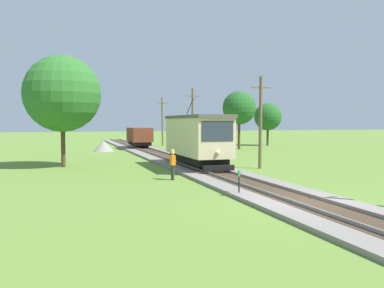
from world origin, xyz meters
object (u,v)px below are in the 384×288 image
object	(u,v)px
utility_pole_near_tram	(260,121)
track_worker	(173,163)
tree_right_near	(268,117)
tree_left_far	(62,94)
tree_left_near	(239,108)
trackside_signal_marker	(239,182)
red_tram	(197,138)
utility_pole_far	(162,121)
utility_pole_mid	(193,120)
gravel_pile	(104,146)
freight_car	(139,136)

from	to	relation	value
utility_pole_near_tram	track_worker	distance (m)	8.65
utility_pole_near_tram	tree_right_near	distance (m)	29.04
utility_pole_near_tram	tree_left_far	world-z (taller)	tree_left_far
utility_pole_near_tram	tree_left_near	bearing A→B (deg)	69.68
trackside_signal_marker	utility_pole_near_tram	bearing A→B (deg)	57.81
red_tram	tree_right_near	xyz separation A→B (m)	(18.64, 23.98, 1.89)
red_tram	trackside_signal_marker	xyz separation A→B (m)	(-1.66, -10.85, -1.53)
track_worker	tree_right_near	distance (m)	36.31
utility_pole_far	tree_left_near	bearing A→B (deg)	-54.28
red_tram	utility_pole_mid	xyz separation A→B (m)	(4.35, 14.38, 1.39)
track_worker	utility_pole_far	bearing A→B (deg)	73.29
track_worker	gravel_pile	bearing A→B (deg)	89.55
freight_car	track_worker	xyz separation A→B (m)	(-3.13, -27.18, -0.57)
freight_car	utility_pole_near_tram	size ratio (longest dim) A/B	0.79
tree_left_far	utility_pole_near_tram	bearing A→B (deg)	-21.72
red_tram	utility_pole_mid	world-z (taller)	utility_pole_mid
gravel_pile	utility_pole_mid	bearing A→B (deg)	-29.91
utility_pole_near_tram	tree_right_near	bearing A→B (deg)	60.52
gravel_pile	tree_left_near	bearing A→B (deg)	-4.96
tree_right_near	red_tram	bearing A→B (deg)	-127.85
utility_pole_far	tree_left_far	xyz separation A→B (m)	(-13.44, -24.09, 1.92)
red_tram	tree_left_near	size ratio (longest dim) A/B	1.20
tree_right_near	tree_left_far	bearing A→B (deg)	-144.30
tree_left_near	utility_pole_far	bearing A→B (deg)	125.72
tree_right_near	freight_car	bearing A→B (deg)	-174.74
freight_car	utility_pole_mid	bearing A→B (deg)	-61.12
tree_left_near	trackside_signal_marker	bearing A→B (deg)	-114.49
gravel_pile	tree_right_near	bearing A→B (deg)	10.80
freight_car	tree_left_far	distance (m)	20.71
tree_left_far	tree_left_near	bearing A→B (deg)	34.30
utility_pole_far	tree_right_near	size ratio (longest dim) A/B	1.12
freight_car	tree_right_near	bearing A→B (deg)	5.26
red_tram	gravel_pile	world-z (taller)	red_tram
utility_pole_mid	track_worker	bearing A→B (deg)	-111.20
utility_pole_mid	tree_right_near	bearing A→B (deg)	33.91
utility_pole_far	utility_pole_mid	bearing A→B (deg)	-90.00
utility_pole_near_tram	tree_left_far	xyz separation A→B (m)	(-13.44, 5.35, 2.03)
red_tram	tree_left_near	distance (m)	21.69
gravel_pile	tree_left_far	world-z (taller)	tree_left_far
trackside_signal_marker	gravel_pile	world-z (taller)	gravel_pile
red_tram	tree_left_far	size ratio (longest dim) A/B	1.04
tree_right_near	tree_left_far	xyz separation A→B (m)	(-27.73, -19.92, 1.33)
gravel_pile	tree_left_far	xyz separation A→B (m)	(-4.46, -15.49, 4.78)
utility_pole_far	gravel_pile	xyz separation A→B (m)	(-8.98, -8.60, -2.86)
freight_car	utility_pole_near_tram	bearing A→B (deg)	-79.54
utility_pole_near_tram	track_worker	xyz separation A→B (m)	(-7.49, -3.62, -2.40)
utility_pole_far	track_worker	xyz separation A→B (m)	(-7.49, -33.06, -2.50)
tree_right_near	utility_pole_near_tram	bearing A→B (deg)	-119.48
freight_car	utility_pole_near_tram	distance (m)	24.03
tree_right_near	utility_pole_far	bearing A→B (deg)	163.75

